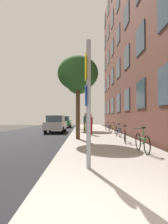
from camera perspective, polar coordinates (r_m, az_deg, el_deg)
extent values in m
plane|color=#332D28|center=(17.70, -8.18, -6.27)|extent=(41.80, 41.80, 0.00)
cube|color=black|center=(18.10, -14.82, -6.12)|extent=(7.00, 38.00, 0.01)
cube|color=#9E9389|center=(17.58, 3.27, -6.12)|extent=(4.20, 38.00, 0.12)
cube|color=brown|center=(18.89, 11.81, 21.32)|extent=(0.50, 27.00, 17.58)
cube|color=#384756|center=(8.89, 22.76, 7.41)|extent=(0.06, 1.69, 1.70)
cube|color=#384756|center=(12.22, 16.09, 4.92)|extent=(0.06, 1.69, 1.70)
cube|color=#384756|center=(15.66, 12.34, 3.48)|extent=(0.06, 1.69, 1.70)
cube|color=#384756|center=(19.15, 9.95, 2.55)|extent=(0.06, 1.69, 1.70)
cube|color=#384756|center=(22.66, 8.30, 1.91)|extent=(0.06, 1.69, 1.70)
cube|color=#384756|center=(26.19, 7.09, 1.43)|extent=(0.06, 1.69, 1.70)
cube|color=#384756|center=(29.73, 6.17, 1.07)|extent=(0.06, 1.69, 1.70)
cube|color=#384756|center=(9.96, 22.53, 26.62)|extent=(0.06, 1.69, 1.70)
cube|color=#384756|center=(13.02, 15.97, 19.58)|extent=(0.06, 1.69, 1.70)
cube|color=#384756|center=(16.29, 12.27, 15.18)|extent=(0.06, 1.69, 1.70)
cube|color=#384756|center=(19.66, 9.90, 12.23)|extent=(0.06, 1.69, 1.70)
cube|color=#384756|center=(23.10, 8.26, 10.15)|extent=(0.06, 1.69, 1.70)
cube|color=#384756|center=(26.57, 7.07, 8.59)|extent=(0.06, 1.69, 1.70)
cube|color=#384756|center=(30.06, 6.16, 7.40)|extent=(0.06, 1.69, 1.70)
cube|color=#384756|center=(17.53, 12.20, 25.62)|extent=(0.06, 1.69, 1.70)
cube|color=#384756|center=(20.70, 9.85, 21.18)|extent=(0.06, 1.69, 1.70)
cube|color=#384756|center=(23.99, 8.23, 17.92)|extent=(0.06, 1.69, 1.70)
cube|color=#384756|center=(27.35, 7.04, 15.45)|extent=(0.06, 1.69, 1.70)
cube|color=#384756|center=(30.75, 6.14, 13.52)|extent=(0.06, 1.69, 1.70)
cube|color=#384756|center=(22.20, 9.81, 29.10)|extent=(0.06, 1.69, 1.70)
cube|color=#384756|center=(25.29, 8.20, 25.03)|extent=(0.06, 1.69, 1.70)
cube|color=#384756|center=(28.50, 7.02, 21.84)|extent=(0.06, 1.69, 1.70)
cube|color=#384756|center=(31.78, 6.12, 19.30)|extent=(0.06, 1.69, 1.70)
cube|color=#384756|center=(29.97, 7.00, 27.67)|extent=(0.06, 1.69, 1.70)
cube|color=#384756|center=(33.10, 6.10, 24.67)|extent=(0.06, 1.69, 1.70)
cylinder|color=gray|center=(5.21, 1.33, 2.48)|extent=(0.12, 0.12, 3.41)
cube|color=yellow|center=(5.37, 0.45, 12.79)|extent=(0.03, 0.60, 0.60)
cylinder|color=#14339E|center=(5.23, 0.45, 4.80)|extent=(0.03, 0.56, 0.56)
cylinder|color=black|center=(26.11, -1.62, -0.90)|extent=(0.12, 0.12, 3.29)
cube|color=black|center=(26.16, -2.02, 1.71)|extent=(0.20, 0.24, 0.80)
sphere|color=red|center=(26.18, -2.26, 2.28)|extent=(0.16, 0.16, 0.16)
sphere|color=#523707|center=(26.16, -2.26, 1.71)|extent=(0.16, 0.16, 0.16)
sphere|color=#083E11|center=(26.15, -2.26, 1.15)|extent=(0.16, 0.16, 0.16)
cylinder|color=#4C3823|center=(12.20, -1.78, -0.02)|extent=(0.26, 0.26, 3.33)
ellipsoid|color=#235123|center=(12.51, -1.77, 11.16)|extent=(2.53, 2.53, 2.15)
cylinder|color=#4C3823|center=(22.45, -1.59, 0.57)|extent=(0.33, 0.33, 4.35)
ellipsoid|color=#2D6628|center=(22.76, -1.58, 8.07)|extent=(2.66, 2.66, 2.26)
torus|color=black|center=(8.41, 15.43, -8.24)|extent=(0.04, 0.70, 0.70)
torus|color=black|center=(7.38, 17.83, -9.17)|extent=(0.04, 0.70, 0.70)
cylinder|color=#267233|center=(7.87, 16.54, -7.29)|extent=(0.05, 0.93, 0.04)
cylinder|color=#267233|center=(7.62, 17.16, -8.13)|extent=(0.05, 0.56, 0.30)
cylinder|color=#267233|center=(7.70, 16.89, -5.50)|extent=(0.04, 0.04, 0.28)
cube|color=black|center=(7.69, 16.88, -4.31)|extent=(0.10, 0.24, 0.06)
cylinder|color=#4C4C4C|center=(8.37, 15.40, -4.64)|extent=(0.42, 0.03, 0.03)
torus|color=black|center=(11.30, 11.68, -6.66)|extent=(0.16, 0.65, 0.65)
torus|color=black|center=(10.26, 11.85, -7.18)|extent=(0.16, 0.65, 0.65)
cylinder|color=#B21E1E|center=(10.77, 11.76, -5.96)|extent=(0.21, 0.88, 0.04)
cylinder|color=#B21E1E|center=(10.51, 11.80, -6.52)|extent=(0.14, 0.54, 0.29)
cylinder|color=#B21E1E|center=(10.59, 11.78, -4.70)|extent=(0.04, 0.04, 0.28)
cube|color=black|center=(10.59, 11.77, -3.84)|extent=(0.10, 0.24, 0.06)
cylinder|color=#4C4C4C|center=(11.27, 11.67, -4.10)|extent=(0.42, 0.11, 0.03)
torus|color=black|center=(14.23, 9.47, -5.64)|extent=(0.07, 0.64, 0.64)
torus|color=black|center=(13.28, 10.42, -5.93)|extent=(0.07, 0.64, 0.64)
cylinder|color=#194C99|center=(13.74, 9.93, -5.04)|extent=(0.09, 0.83, 0.04)
cylinder|color=#194C99|center=(13.51, 10.17, -5.44)|extent=(0.07, 0.50, 0.27)
cylinder|color=#194C99|center=(13.59, 10.06, -4.05)|extent=(0.04, 0.04, 0.28)
cube|color=black|center=(13.58, 10.06, -3.38)|extent=(0.10, 0.24, 0.06)
cylinder|color=#4C4C4C|center=(14.20, 9.46, -3.62)|extent=(0.42, 0.05, 0.03)
torus|color=black|center=(17.23, 7.82, -4.90)|extent=(0.18, 0.65, 0.66)
torus|color=black|center=(16.23, 9.18, -5.10)|extent=(0.18, 0.65, 0.66)
cylinder|color=#C68C19|center=(16.72, 8.48, -4.38)|extent=(0.24, 0.90, 0.04)
cylinder|color=#C68C19|center=(16.47, 8.82, -4.71)|extent=(0.16, 0.55, 0.30)
cylinder|color=#C68C19|center=(16.56, 8.68, -3.54)|extent=(0.04, 0.04, 0.28)
cube|color=black|center=(16.55, 8.68, -2.99)|extent=(0.10, 0.24, 0.06)
cylinder|color=#4C4C4C|center=(17.20, 7.81, -3.20)|extent=(0.42, 0.12, 0.03)
torus|color=black|center=(20.14, 6.43, -4.48)|extent=(0.16, 0.62, 0.62)
torus|color=black|center=(19.23, 7.31, -4.62)|extent=(0.16, 0.62, 0.62)
cylinder|color=#194C99|center=(19.67, 6.86, -4.05)|extent=(0.20, 0.81, 0.04)
cylinder|color=#194C99|center=(19.45, 7.09, -4.31)|extent=(0.14, 0.49, 0.27)
cylinder|color=#194C99|center=(19.53, 6.99, -3.37)|extent=(0.04, 0.04, 0.28)
cube|color=black|center=(19.52, 6.99, -2.90)|extent=(0.10, 0.24, 0.06)
cylinder|color=#4C4C4C|center=(20.12, 6.43, -3.09)|extent=(0.42, 0.11, 0.03)
cylinder|color=maroon|center=(15.20, 1.52, -5.12)|extent=(0.15, 0.15, 0.79)
cylinder|color=maroon|center=(15.21, 2.19, -5.12)|extent=(0.15, 0.15, 0.79)
cylinder|color=maroon|center=(15.18, 1.86, -2.52)|extent=(0.38, 0.38, 0.59)
sphere|color=#936B4C|center=(15.18, 1.86, -0.92)|extent=(0.21, 0.21, 0.21)
cylinder|color=olive|center=(18.68, 0.15, -4.38)|extent=(0.16, 0.16, 0.84)
cylinder|color=olive|center=(18.69, 0.73, -4.38)|extent=(0.16, 0.16, 0.84)
cylinder|color=#33594C|center=(18.66, 0.44, -2.13)|extent=(0.53, 0.53, 0.63)
sphere|color=#936B4C|center=(18.66, 0.44, -0.75)|extent=(0.23, 0.23, 0.23)
cube|color=#B7B7BC|center=(19.04, -8.15, -3.89)|extent=(1.79, 3.98, 0.70)
cube|color=#384756|center=(18.83, -8.22, -1.94)|extent=(1.49, 2.24, 0.60)
cylinder|color=black|center=(20.42, -9.86, -4.71)|extent=(0.22, 0.64, 0.64)
cylinder|color=black|center=(20.22, -5.48, -4.75)|extent=(0.22, 0.64, 0.64)
cylinder|color=black|center=(17.93, -11.17, -5.14)|extent=(0.22, 0.64, 0.64)
cylinder|color=black|center=(17.71, -6.18, -5.21)|extent=(0.22, 0.64, 0.64)
cube|color=#19662D|center=(28.61, -5.85, -3.12)|extent=(1.92, 4.15, 0.70)
cube|color=#384756|center=(28.39, -5.88, -1.82)|extent=(1.60, 2.33, 0.60)
cylinder|color=black|center=(30.02, -7.26, -3.71)|extent=(0.22, 0.64, 0.64)
cylinder|color=black|center=(29.87, -3.97, -3.73)|extent=(0.22, 0.64, 0.64)
cylinder|color=black|center=(27.40, -7.90, -3.91)|extent=(0.22, 0.64, 0.64)
cylinder|color=black|center=(27.23, -4.30, -3.94)|extent=(0.22, 0.64, 0.64)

